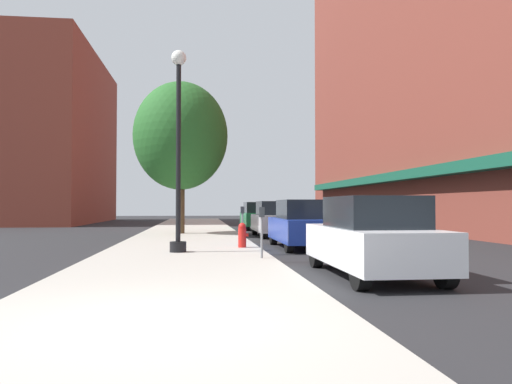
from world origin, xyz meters
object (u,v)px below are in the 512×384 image
Objects in this scene: fire_hydrant at (242,235)px; tree_near at (181,136)px; lamppost at (178,146)px; parking_meter_near at (262,226)px; car_blue at (303,225)px; car_silver at (275,219)px; parking_meter_far at (242,219)px; car_white at (372,238)px; car_green at (258,216)px.

tree_near is at bearing 105.48° from fire_hydrant.
lamppost is 0.80× the size of tree_near.
parking_meter_near is 4.47m from car_blue.
fire_hydrant is 7.37m from car_silver.
tree_near reaches higher than parking_meter_far.
fire_hydrant is at bearing 108.68° from car_white.
lamppost reaches higher than car_blue.
car_white reaches higher than fire_hydrant.
parking_meter_near is 3.33m from car_white.
parking_meter_near is 0.18× the size of tree_near.
fire_hydrant is 0.18× the size of car_silver.
car_white and car_green have the same top height.
car_silver is at bearing 67.50° from parking_meter_far.
car_green reaches higher than fire_hydrant.
parking_meter_near is (0.21, -3.25, 0.43)m from fire_hydrant.
lamppost is 9.68m from tree_near.
tree_near is 8.18m from car_green.
lamppost is 1.37× the size of car_blue.
tree_near reaches higher than car_blue.
tree_near is at bearing 112.93° from parking_meter_far.
lamppost is 1.37× the size of car_white.
parking_meter_far is at bearing -101.15° from car_green.
car_green is (4.15, 15.11, -2.39)m from lamppost.
parking_meter_far is (2.20, 3.67, -2.25)m from lamppost.
car_silver is (0.00, 12.99, 0.00)m from car_white.
car_blue is 1.00× the size of car_green.
parking_meter_far is 0.30× the size of car_green.
parking_meter_near is at bearing -86.26° from fire_hydrant.
tree_near reaches higher than parking_meter_near.
parking_meter_near is at bearing 124.55° from car_white.
lamppost is at bearing -106.84° from car_green.
car_green is (0.00, 13.00, 0.00)m from car_blue.
parking_meter_far is at bearing 139.36° from car_blue.
lamppost is 4.84m from parking_meter_far.
car_white is at bearing -54.15° from parking_meter_near.
car_blue is at bearing -38.59° from parking_meter_far.
car_white is 6.72m from car_blue.
car_blue is (0.00, 6.72, 0.00)m from car_white.
car_silver is at bearing -14.72° from tree_near.
tree_near is at bearing 167.05° from car_silver.
parking_meter_near is at bearing -40.92° from lamppost.
parking_meter_near is 0.30× the size of car_silver.
parking_meter_near is 12.34m from tree_near.
parking_meter_near is 0.30× the size of car_green.
parking_meter_near is 0.30× the size of car_white.
car_blue and car_green have the same top height.
fire_hydrant is 0.60× the size of parking_meter_far.
fire_hydrant is at bearing -100.40° from car_green.
fire_hydrant is 2.38m from parking_meter_far.
car_silver is (4.43, -1.16, -4.02)m from tree_near.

